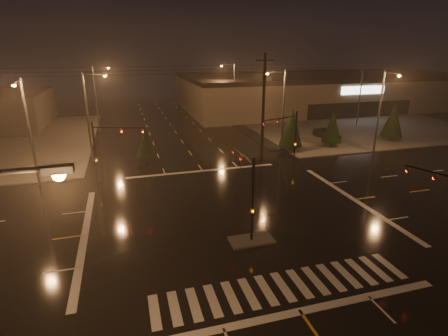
# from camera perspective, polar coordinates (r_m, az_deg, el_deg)

# --- Properties ---
(ground) EXTENTS (140.00, 140.00, 0.00)m
(ground) POSITION_cam_1_polar(r_m,az_deg,el_deg) (27.68, 1.58, -7.76)
(ground) COLOR black
(ground) RESTS_ON ground
(sidewalk_ne) EXTENTS (36.00, 36.00, 0.12)m
(sidewalk_ne) POSITION_cam_1_polar(r_m,az_deg,el_deg) (66.58, 18.75, 7.24)
(sidewalk_ne) COLOR #494641
(sidewalk_ne) RESTS_ON ground
(median_island) EXTENTS (3.00, 1.60, 0.15)m
(median_island) POSITION_cam_1_polar(r_m,az_deg,el_deg) (24.33, 4.50, -11.66)
(median_island) COLOR #494641
(median_island) RESTS_ON ground
(crosswalk) EXTENTS (15.00, 2.60, 0.01)m
(crosswalk) POSITION_cam_1_polar(r_m,az_deg,el_deg) (20.58, 9.61, -18.54)
(crosswalk) COLOR beige
(crosswalk) RESTS_ON ground
(stop_bar_near) EXTENTS (16.00, 0.50, 0.01)m
(stop_bar_near) POSITION_cam_1_polar(r_m,az_deg,el_deg) (19.22, 12.35, -21.90)
(stop_bar_near) COLOR beige
(stop_bar_near) RESTS_ON ground
(stop_bar_far) EXTENTS (16.00, 0.50, 0.01)m
(stop_bar_far) POSITION_cam_1_polar(r_m,az_deg,el_deg) (37.48, -3.52, -0.46)
(stop_bar_far) COLOR beige
(stop_bar_far) RESTS_ON ground
(parking_lot) EXTENTS (50.00, 24.00, 0.08)m
(parking_lot) POSITION_cam_1_polar(r_m,az_deg,el_deg) (68.00, 23.20, 6.93)
(parking_lot) COLOR black
(parking_lot) RESTS_ON ground
(retail_building) EXTENTS (60.20, 28.30, 7.20)m
(retail_building) POSITION_cam_1_polar(r_m,az_deg,el_deg) (81.98, 15.64, 12.26)
(retail_building) COLOR brown
(retail_building) RESTS_ON ground
(signal_mast_median) EXTENTS (0.25, 4.59, 6.00)m
(signal_mast_median) POSITION_cam_1_polar(r_m,az_deg,el_deg) (23.49, 3.94, -2.81)
(signal_mast_median) COLOR black
(signal_mast_median) RESTS_ON ground
(signal_mast_ne) EXTENTS (4.84, 1.86, 6.00)m
(signal_mast_ne) POSITION_cam_1_polar(r_m,az_deg,el_deg) (38.74, 10.56, 5.73)
(signal_mast_ne) COLOR black
(signal_mast_ne) RESTS_ON ground
(signal_mast_nw) EXTENTS (4.84, 1.86, 6.00)m
(signal_mast_nw) POSITION_cam_1_polar(r_m,az_deg,el_deg) (34.81, -18.78, 3.54)
(signal_mast_nw) COLOR black
(signal_mast_nw) RESTS_ON ground
(streetlight_1) EXTENTS (2.77, 0.32, 10.00)m
(streetlight_1) POSITION_cam_1_polar(r_m,az_deg,el_deg) (42.21, -21.05, 8.66)
(streetlight_1) COLOR #38383A
(streetlight_1) RESTS_ON ground
(streetlight_2) EXTENTS (2.77, 0.32, 10.00)m
(streetlight_2) POSITION_cam_1_polar(r_m,az_deg,el_deg) (58.02, -19.98, 11.28)
(streetlight_2) COLOR #38383A
(streetlight_2) RESTS_ON ground
(streetlight_3) EXTENTS (2.77, 0.32, 10.00)m
(streetlight_3) POSITION_cam_1_polar(r_m,az_deg,el_deg) (44.27, 9.31, 10.09)
(streetlight_3) COLOR #38383A
(streetlight_3) RESTS_ON ground
(streetlight_4) EXTENTS (2.77, 0.32, 10.00)m
(streetlight_4) POSITION_cam_1_polar(r_m,az_deg,el_deg) (62.77, 1.40, 12.88)
(streetlight_4) COLOR #38383A
(streetlight_4) RESTS_ON ground
(streetlight_5) EXTENTS (0.32, 2.77, 10.00)m
(streetlight_5) POSITION_cam_1_polar(r_m,az_deg,el_deg) (36.33, -29.37, 5.99)
(streetlight_5) COLOR #38383A
(streetlight_5) RESTS_ON ground
(streetlight_6) EXTENTS (0.32, 2.77, 10.00)m
(streetlight_6) POSITION_cam_1_polar(r_m,az_deg,el_deg) (46.10, 24.36, 9.02)
(streetlight_6) COLOR #38383A
(streetlight_6) RESTS_ON ground
(utility_pole_1) EXTENTS (2.20, 0.32, 12.00)m
(utility_pole_1) POSITION_cam_1_polar(r_m,az_deg,el_deg) (41.13, 6.45, 10.01)
(utility_pole_1) COLOR black
(utility_pole_1) RESTS_ON ground
(conifer_0) EXTENTS (3.01, 3.01, 5.40)m
(conifer_0) POSITION_cam_1_polar(r_m,az_deg,el_deg) (44.93, 10.94, 6.54)
(conifer_0) COLOR black
(conifer_0) RESTS_ON ground
(conifer_1) EXTENTS (2.57, 2.57, 4.72)m
(conifer_1) POSITION_cam_1_polar(r_m,az_deg,el_deg) (48.19, 17.31, 6.44)
(conifer_1) COLOR black
(conifer_1) RESTS_ON ground
(conifer_2) EXTENTS (2.93, 2.93, 5.28)m
(conifer_2) POSITION_cam_1_polar(r_m,az_deg,el_deg) (54.53, 25.90, 7.08)
(conifer_2) COLOR black
(conifer_2) RESTS_ON ground
(conifer_3) EXTENTS (2.21, 2.21, 4.15)m
(conifer_3) POSITION_cam_1_polar(r_m,az_deg,el_deg) (40.80, -12.71, 4.27)
(conifer_3) COLOR black
(conifer_3) RESTS_ON ground
(car_parked) EXTENTS (2.75, 4.82, 1.54)m
(car_parked) POSITION_cam_1_polar(r_m,az_deg,el_deg) (52.94, 16.45, 5.44)
(car_parked) COLOR black
(car_parked) RESTS_ON ground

